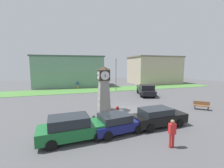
% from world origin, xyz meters
% --- Properties ---
extents(ground_plane, '(78.27, 78.27, 0.00)m').
position_xyz_m(ground_plane, '(0.00, 0.00, 0.00)').
color(ground_plane, '#4C4C4F').
extents(clock_tower, '(1.51, 1.45, 4.80)m').
position_xyz_m(clock_tower, '(-2.49, 0.39, 2.38)').
color(clock_tower, gray).
rests_on(clock_tower, ground_plane).
extents(bollard_near_tower, '(0.32, 0.32, 1.02)m').
position_xyz_m(bollard_near_tower, '(-4.45, -3.98, 0.52)').
color(bollard_near_tower, '#333338').
rests_on(bollard_near_tower, ground_plane).
extents(bollard_mid_row, '(0.25, 0.25, 0.87)m').
position_xyz_m(bollard_mid_row, '(-2.92, -3.27, 0.44)').
color(bollard_mid_row, '#333338').
rests_on(bollard_mid_row, ground_plane).
extents(bollard_far_row, '(0.30, 0.30, 1.13)m').
position_xyz_m(bollard_far_row, '(-1.92, -2.41, 0.57)').
color(bollard_far_row, maroon).
rests_on(bollard_far_row, ground_plane).
extents(car_navy_sedan, '(4.67, 2.16, 1.63)m').
position_xyz_m(car_navy_sedan, '(-6.10, -5.44, 0.82)').
color(car_navy_sedan, '#19602D').
rests_on(car_navy_sedan, ground_plane).
extents(car_near_tower, '(4.07, 2.37, 1.40)m').
position_xyz_m(car_near_tower, '(-2.95, -5.26, 0.72)').
color(car_near_tower, navy).
rests_on(car_near_tower, ground_plane).
extents(car_by_building, '(4.52, 2.03, 1.50)m').
position_xyz_m(car_by_building, '(0.61, -5.15, 0.77)').
color(car_by_building, black).
rests_on(car_by_building, ground_plane).
extents(pickup_truck, '(3.80, 5.99, 1.85)m').
position_xyz_m(pickup_truck, '(6.20, 6.44, 0.93)').
color(pickup_truck, black).
rests_on(pickup_truck, ground_plane).
extents(bench, '(1.54, 1.47, 0.90)m').
position_xyz_m(bench, '(7.93, -2.69, 0.52)').
color(bench, brown).
rests_on(bench, ground_plane).
extents(pedestrian_near_bench, '(0.46, 0.43, 1.61)m').
position_xyz_m(pedestrian_near_bench, '(-3.94, 17.16, 0.92)').
color(pedestrian_near_bench, gold).
rests_on(pedestrian_near_bench, ground_plane).
extents(pedestrian_by_cars, '(0.41, 0.26, 1.72)m').
position_xyz_m(pedestrian_by_cars, '(-0.54, -8.19, 0.99)').
color(pedestrian_by_cars, red).
rests_on(pedestrian_by_cars, ground_plane).
extents(street_lamp_near_road, '(0.50, 0.24, 6.19)m').
position_xyz_m(street_lamp_near_road, '(2.94, 12.07, 3.59)').
color(street_lamp_near_road, slate).
rests_on(street_lamp_near_road, ground_plane).
extents(warehouse_blue_far, '(16.09, 9.47, 7.05)m').
position_xyz_m(warehouse_blue_far, '(-5.26, 21.80, 3.54)').
color(warehouse_blue_far, gray).
rests_on(warehouse_blue_far, ground_plane).
extents(storefront_low_left, '(13.26, 9.02, 7.39)m').
position_xyz_m(storefront_low_left, '(17.50, 21.45, 3.70)').
color(storefront_low_left, '#B7A88E').
rests_on(storefront_low_left, ground_plane).
extents(grass_verge_far, '(46.96, 6.05, 0.04)m').
position_xyz_m(grass_verge_far, '(3.01, 14.35, 0.02)').
color(grass_verge_far, '#477A38').
rests_on(grass_verge_far, ground_plane).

